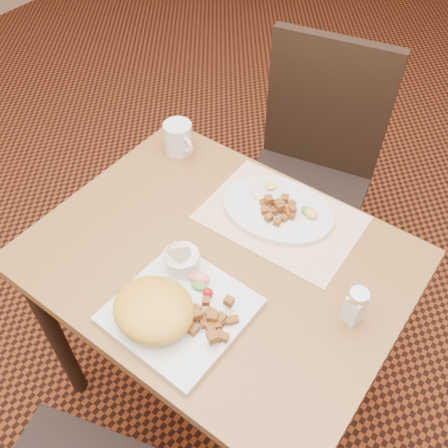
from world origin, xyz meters
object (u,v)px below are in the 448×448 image
(table, at_px, (218,281))
(plate_oval, at_px, (278,209))
(coffee_mug, at_px, (179,138))
(salt_shaker, at_px, (355,306))
(plate_square, at_px, (180,310))
(chair_far, at_px, (310,166))

(table, bearing_deg, plate_oval, 79.48)
(coffee_mug, bearing_deg, plate_oval, -6.26)
(plate_oval, distance_m, salt_shaker, 0.36)
(salt_shaker, xyz_separation_m, coffee_mug, (-0.68, 0.22, -0.00))
(table, relative_size, coffee_mug, 7.97)
(plate_square, bearing_deg, table, 99.46)
(plate_oval, height_order, coffee_mug, coffee_mug)
(chair_far, xyz_separation_m, salt_shaker, (0.42, -0.61, 0.26))
(plate_square, relative_size, salt_shaker, 2.80)
(plate_square, bearing_deg, plate_oval, 88.60)
(table, relative_size, salt_shaker, 9.00)
(table, xyz_separation_m, plate_oval, (0.04, 0.21, 0.12))
(salt_shaker, bearing_deg, table, -174.18)
(coffee_mug, bearing_deg, plate_square, -50.02)
(table, relative_size, chair_far, 0.93)
(salt_shaker, distance_m, coffee_mug, 0.71)
(plate_oval, distance_m, coffee_mug, 0.38)
(table, distance_m, coffee_mug, 0.45)
(plate_oval, relative_size, salt_shaker, 3.05)
(plate_oval, bearing_deg, chair_far, 105.13)
(salt_shaker, relative_size, coffee_mug, 0.89)
(coffee_mug, bearing_deg, table, -37.27)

